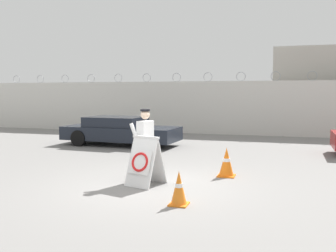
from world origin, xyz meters
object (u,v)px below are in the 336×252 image
parked_car_front_coupe (120,131)px  traffic_cone_mid (179,188)px  security_guard (145,141)px  traffic_cone_near (226,162)px  barricade_sign (145,161)px

parked_car_front_coupe → traffic_cone_mid: bearing=-54.8°
security_guard → traffic_cone_near: (1.86, 0.96, -0.60)m
parked_car_front_coupe → barricade_sign: bearing=-57.5°
traffic_cone_near → barricade_sign: bearing=-138.9°
barricade_sign → traffic_cone_near: (1.68, 1.47, -0.20)m
security_guard → parked_car_front_coupe: security_guard is taller
barricade_sign → traffic_cone_near: bearing=57.2°
barricade_sign → traffic_cone_mid: size_ratio=1.74×
barricade_sign → parked_car_front_coupe: 6.80m
traffic_cone_near → parked_car_front_coupe: size_ratio=0.15×
security_guard → parked_car_front_coupe: bearing=-134.1°
traffic_cone_near → security_guard: bearing=-152.7°
security_guard → traffic_cone_mid: bearing=53.2°
traffic_cone_near → parked_car_front_coupe: bearing=137.9°
security_guard → traffic_cone_near: security_guard is taller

